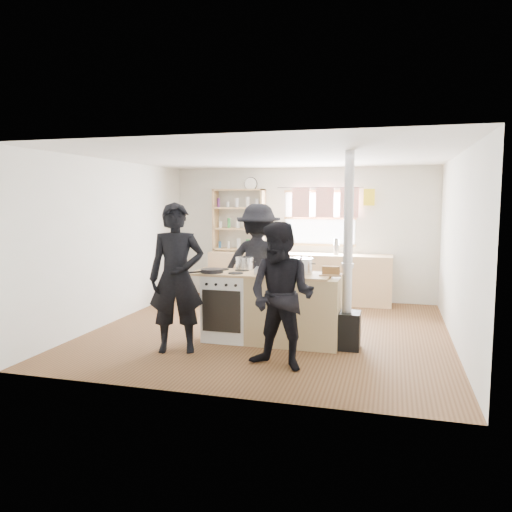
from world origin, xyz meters
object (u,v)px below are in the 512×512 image
(roast_tray, at_px, (268,270))
(stockpot_counter, at_px, (301,266))
(person_near_left, at_px, (177,278))
(person_near_right, at_px, (282,296))
(thermos, at_px, (336,247))
(skillet_greens, at_px, (212,271))
(cooking_island, at_px, (271,308))
(person_far, at_px, (258,264))
(bread_board, at_px, (331,271))
(flue_heater, at_px, (347,298))
(stockpot_stove, at_px, (245,263))

(roast_tray, bearing_deg, stockpot_counter, 12.92)
(person_near_left, distance_m, person_near_right, 1.43)
(thermos, distance_m, skillet_greens, 3.21)
(cooking_island, xyz_separation_m, roast_tray, (-0.04, -0.02, 0.50))
(person_far, bearing_deg, cooking_island, 116.48)
(roast_tray, relative_size, person_near_right, 0.23)
(stockpot_counter, height_order, bread_board, stockpot_counter)
(cooking_island, height_order, bread_board, bread_board)
(thermos, xyz_separation_m, bread_board, (0.24, -2.75, -0.06))
(thermos, xyz_separation_m, stockpot_counter, (-0.17, -2.69, -0.01))
(stockpot_counter, xyz_separation_m, flue_heater, (0.61, -0.11, -0.38))
(cooking_island, relative_size, skillet_greens, 4.59)
(thermos, xyz_separation_m, cooking_island, (-0.55, -2.77, -0.57))
(bread_board, xyz_separation_m, person_near_left, (-1.82, -0.72, -0.05))
(person_far, bearing_deg, skillet_greens, 73.50)
(bread_board, distance_m, person_near_right, 1.10)
(bread_board, xyz_separation_m, person_far, (-1.21, 0.90, -0.06))
(stockpot_stove, bearing_deg, cooking_island, -26.88)
(cooking_island, distance_m, person_near_left, 1.34)
(bread_board, xyz_separation_m, person_near_right, (-0.43, -1.00, -0.15))
(flue_heater, bearing_deg, roast_tray, 179.56)
(stockpot_counter, relative_size, person_near_left, 0.16)
(thermos, xyz_separation_m, person_near_right, (-0.19, -3.76, -0.21))
(cooking_island, height_order, roast_tray, roast_tray)
(cooking_island, bearing_deg, flue_heater, -1.35)
(person_near_right, bearing_deg, cooking_island, 124.31)
(skillet_greens, height_order, person_near_left, person_near_left)
(bread_board, bearing_deg, flue_heater, -10.49)
(person_near_left, relative_size, person_far, 1.02)
(roast_tray, xyz_separation_m, stockpot_stove, (-0.39, 0.24, 0.05))
(roast_tray, distance_m, bread_board, 0.83)
(skillet_greens, relative_size, stockpot_counter, 1.40)
(bread_board, height_order, person_far, person_far)
(cooking_island, bearing_deg, stockpot_stove, 153.12)
(bread_board, bearing_deg, skillet_greens, -173.67)
(cooking_island, height_order, person_far, person_far)
(person_near_left, relative_size, person_near_right, 1.13)
(bread_board, bearing_deg, roast_tray, -177.85)
(cooking_island, relative_size, stockpot_stove, 7.94)
(stockpot_stove, bearing_deg, flue_heater, -9.67)
(thermos, bearing_deg, person_far, -117.65)
(cooking_island, bearing_deg, thermos, 78.77)
(cooking_island, xyz_separation_m, person_near_right, (0.36, -0.99, 0.36))
(person_near_right, bearing_deg, stockpot_stove, 137.68)
(cooking_island, height_order, person_near_right, person_near_right)
(cooking_island, distance_m, stockpot_counter, 0.69)
(stockpot_counter, xyz_separation_m, person_near_right, (-0.03, -1.07, -0.20))
(thermos, bearing_deg, skillet_greens, -114.33)
(bread_board, height_order, person_near_right, person_near_right)
(cooking_island, bearing_deg, person_far, 114.86)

